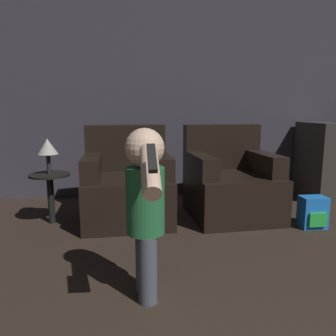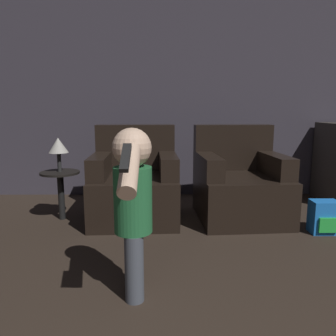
{
  "view_description": "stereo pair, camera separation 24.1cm",
  "coord_description": "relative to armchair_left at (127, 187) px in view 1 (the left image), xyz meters",
  "views": [
    {
      "loc": [
        -0.32,
        0.53,
        1.04
      ],
      "look_at": [
        -0.05,
        2.89,
        0.62
      ],
      "focal_mm": 35.0,
      "sensor_mm": 36.0,
      "label": 1
    },
    {
      "loc": [
        -0.07,
        0.52,
        1.04
      ],
      "look_at": [
        -0.05,
        2.89,
        0.62
      ],
      "focal_mm": 35.0,
      "sensor_mm": 36.0,
      "label": 2
    }
  ],
  "objects": [
    {
      "name": "toy_backpack",
      "position": [
        1.64,
        -0.44,
        -0.18
      ],
      "size": [
        0.22,
        0.18,
        0.28
      ],
      "color": "blue",
      "rests_on": "ground_plane"
    },
    {
      "name": "armchair_right",
      "position": [
        1.01,
        -0.0,
        0.0
      ],
      "size": [
        0.85,
        0.88,
        0.89
      ],
      "rotation": [
        0.0,
        0.0,
        0.07
      ],
      "color": "black",
      "rests_on": "ground_plane"
    },
    {
      "name": "side_table",
      "position": [
        -0.7,
        -0.05,
        0.05
      ],
      "size": [
        0.36,
        0.36,
        0.46
      ],
      "color": "black",
      "rests_on": "ground_plane"
    },
    {
      "name": "wall_back",
      "position": [
        0.36,
        0.9,
        0.98
      ],
      "size": [
        8.4,
        0.05,
        2.6
      ],
      "color": "#3D3842",
      "rests_on": "ground_plane"
    },
    {
      "name": "person_toddler",
      "position": [
        0.12,
        -1.38,
        0.24
      ],
      "size": [
        0.21,
        0.64,
        0.95
      ],
      "rotation": [
        0.0,
        0.0,
        1.67
      ],
      "color": "#474C56",
      "rests_on": "ground_plane"
    },
    {
      "name": "lamp",
      "position": [
        -0.7,
        -0.05,
        0.39
      ],
      "size": [
        0.18,
        0.18,
        0.32
      ],
      "color": "#262626",
      "rests_on": "side_table"
    },
    {
      "name": "armchair_left",
      "position": [
        0.0,
        0.0,
        0.0
      ],
      "size": [
        0.83,
        0.86,
        0.89
      ],
      "rotation": [
        0.0,
        0.0,
        0.05
      ],
      "color": "black",
      "rests_on": "ground_plane"
    }
  ]
}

